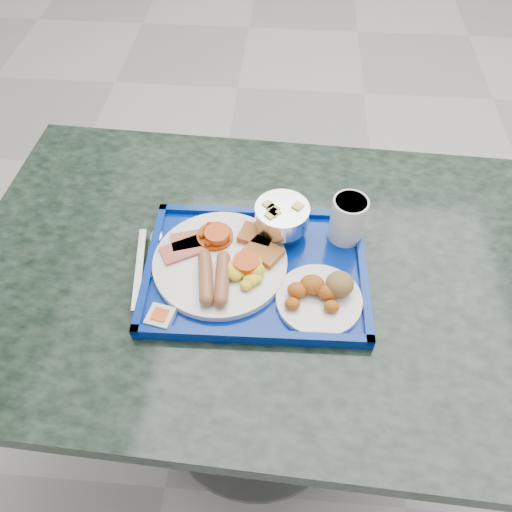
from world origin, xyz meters
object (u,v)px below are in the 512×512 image
at_px(main_plate, 224,261).
at_px(juice_cup, 348,218).
at_px(bread_plate, 321,294).
at_px(table, 257,316).
at_px(fruit_bowl, 282,216).
at_px(tray, 256,271).

height_order(main_plate, juice_cup, juice_cup).
distance_m(bread_plate, juice_cup, 0.17).
bearing_deg(main_plate, bread_plate, -18.95).
relative_size(table, bread_plate, 7.63).
relative_size(table, fruit_bowl, 11.16).
relative_size(table, tray, 2.77).
relative_size(table, juice_cup, 12.35).
distance_m(bread_plate, fruit_bowl, 0.18).
bearing_deg(fruit_bowl, tray, -113.64).
bearing_deg(main_plate, fruit_bowl, 41.98).
xyz_separation_m(bread_plate, fruit_bowl, (-0.08, 0.16, 0.03)).
height_order(tray, bread_plate, bread_plate).
relative_size(main_plate, juice_cup, 2.66).
xyz_separation_m(table, tray, (0.00, -0.02, 0.19)).
relative_size(fruit_bowl, juice_cup, 1.11).
height_order(tray, juice_cup, juice_cup).
xyz_separation_m(main_plate, fruit_bowl, (0.10, 0.09, 0.03)).
bearing_deg(tray, table, 90.14).
bearing_deg(bread_plate, fruit_bowl, 117.06).
distance_m(fruit_bowl, juice_cup, 0.13).
height_order(bread_plate, juice_cup, juice_cup).
height_order(tray, main_plate, main_plate).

